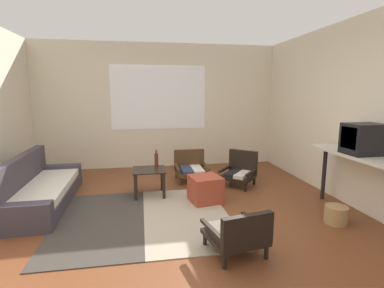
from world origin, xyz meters
TOP-DOWN VIEW (x-y plane):
  - ground_plane at (0.00, 0.00)m, footprint 7.80×7.80m
  - far_wall_with_window at (0.00, 3.06)m, footprint 5.60×0.13m
  - side_wall_right at (2.66, 0.30)m, footprint 0.12×6.60m
  - area_rug at (-0.40, 0.21)m, footprint 2.26×2.08m
  - couch at (-1.92, 0.97)m, footprint 0.78×2.09m
  - coffee_table at (-0.29, 1.10)m, footprint 0.51×0.51m
  - armchair_by_window at (0.51, 1.86)m, footprint 0.60×0.61m
  - armchair_striped_foreground at (0.54, -0.86)m, footprint 0.65×0.64m
  - armchair_corner at (1.33, 1.38)m, footprint 0.75×0.75m
  - ottoman_orange at (0.53, 0.66)m, footprint 0.51×0.51m
  - console_shelf at (2.37, -0.19)m, footprint 0.48×1.44m
  - crt_television at (2.37, -0.28)m, footprint 0.45×0.36m
  - clay_vase at (2.37, 0.03)m, footprint 0.20×0.20m
  - glass_bottle at (-0.17, 1.24)m, footprint 0.06×0.06m
  - wicker_basket at (2.01, -0.36)m, footprint 0.28×0.28m

SIDE VIEW (x-z plane):
  - ground_plane at x=0.00m, z-range 0.00..0.00m
  - area_rug at x=-0.40m, z-range 0.00..0.01m
  - wicker_basket at x=2.01m, z-range 0.00..0.22m
  - ottoman_orange at x=0.53m, z-range 0.00..0.40m
  - couch at x=-1.92m, z-range -0.14..0.59m
  - armchair_striped_foreground at x=0.54m, z-range -0.01..0.49m
  - armchair_by_window at x=0.51m, z-range -0.03..0.52m
  - armchair_corner at x=1.33m, z-range -0.03..0.57m
  - coffee_table at x=-0.29m, z-range 0.12..0.55m
  - glass_bottle at x=-0.17m, z-range 0.41..0.69m
  - console_shelf at x=2.37m, z-range 0.34..1.21m
  - clay_vase at x=2.37m, z-range 0.83..1.18m
  - crt_television at x=2.37m, z-range 0.87..1.26m
  - side_wall_right at x=2.66m, z-range 0.00..2.70m
  - far_wall_with_window at x=0.00m, z-range 0.00..2.70m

